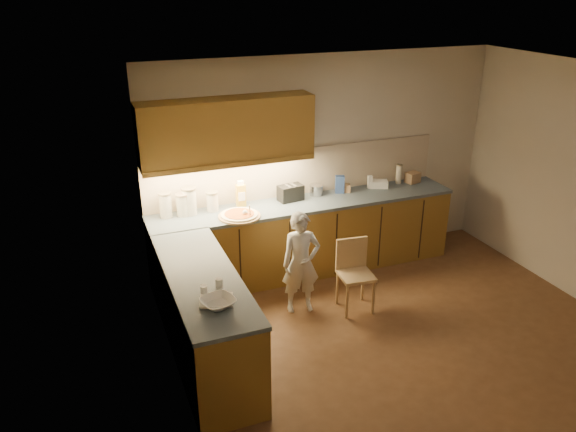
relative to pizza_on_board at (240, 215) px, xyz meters
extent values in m
plane|color=#53331C|center=(1.25, -1.55, -0.94)|extent=(4.50, 4.50, 0.00)
cube|color=#BEB3A2|center=(1.25, 0.45, 0.36)|extent=(4.50, 0.04, 2.60)
cube|color=#BEB3A2|center=(-1.00, -1.55, 0.36)|extent=(0.04, 4.00, 2.60)
cube|color=white|center=(1.25, -1.55, 1.66)|extent=(4.50, 4.00, 0.04)
cube|color=olive|center=(0.87, 0.15, -0.50)|extent=(3.75, 0.60, 0.88)
cube|color=olive|center=(-0.70, -1.15, -0.50)|extent=(0.60, 2.00, 0.88)
cube|color=#42515F|center=(0.87, 0.15, -0.04)|extent=(3.77, 0.62, 0.04)
cube|color=#42515F|center=(-0.70, -1.15, -0.04)|extent=(0.62, 2.02, 0.04)
cube|color=black|center=(-0.65, -0.15, -0.50)|extent=(0.02, 0.01, 0.80)
cube|color=black|center=(-0.05, -0.15, -0.50)|extent=(0.02, 0.01, 0.80)
cube|color=black|center=(0.55, -0.15, -0.50)|extent=(0.02, 0.01, 0.80)
cube|color=black|center=(1.15, -0.15, -0.50)|extent=(0.02, 0.01, 0.80)
cube|color=black|center=(1.75, -0.15, -0.50)|extent=(0.02, 0.01, 0.80)
cube|color=black|center=(2.35, -0.15, -0.50)|extent=(0.02, 0.01, 0.80)
cube|color=#BEAB93|center=(0.87, 0.44, 0.27)|extent=(3.75, 0.02, 0.58)
cube|color=olive|center=(-0.03, 0.28, 0.91)|extent=(1.95, 0.35, 0.70)
cube|color=olive|center=(-0.03, 0.10, 0.56)|extent=(1.95, 0.02, 0.06)
cylinder|color=tan|center=(0.00, 0.00, -0.01)|extent=(0.47, 0.47, 0.02)
cylinder|color=beige|center=(0.00, 0.00, 0.01)|extent=(0.42, 0.42, 0.02)
cylinder|color=#AE4717|center=(0.00, 0.00, 0.02)|extent=(0.33, 0.33, 0.01)
sphere|color=white|center=(0.05, -0.04, 0.04)|extent=(0.06, 0.06, 0.06)
cylinder|color=white|center=(0.09, -0.09, 0.07)|extent=(0.06, 0.11, 0.19)
imported|color=silver|center=(0.47, -0.66, -0.37)|extent=(0.45, 0.33, 1.15)
cylinder|color=tan|center=(0.87, -1.01, -0.74)|extent=(0.03, 0.03, 0.40)
cylinder|color=tan|center=(1.17, -1.04, -0.74)|extent=(0.03, 0.03, 0.40)
cylinder|color=tan|center=(0.90, -0.71, -0.74)|extent=(0.03, 0.03, 0.40)
cylinder|color=tan|center=(1.20, -0.74, -0.74)|extent=(0.03, 0.03, 0.40)
cube|color=tan|center=(1.03, -0.88, -0.52)|extent=(0.39, 0.39, 0.04)
cube|color=tan|center=(1.05, -0.71, -0.33)|extent=(0.36, 0.07, 0.36)
imported|color=white|center=(-0.70, -1.72, 0.01)|extent=(0.34, 0.34, 0.07)
cylinder|color=beige|center=(-0.76, 0.30, 0.11)|extent=(0.14, 0.14, 0.27)
cylinder|color=gray|center=(-0.76, 0.30, 0.26)|extent=(0.15, 0.15, 0.02)
cylinder|color=silver|center=(-0.58, 0.28, 0.10)|extent=(0.14, 0.14, 0.24)
cylinder|color=tan|center=(-0.58, 0.28, 0.23)|extent=(0.15, 0.15, 0.02)
cylinder|color=silver|center=(-0.50, 0.29, 0.13)|extent=(0.16, 0.16, 0.30)
cylinder|color=gray|center=(-0.50, 0.29, 0.29)|extent=(0.17, 0.17, 0.02)
cylinder|color=silver|center=(-0.23, 0.29, 0.09)|extent=(0.13, 0.13, 0.21)
cylinder|color=tan|center=(-0.23, 0.29, 0.20)|extent=(0.14, 0.14, 0.02)
cube|color=gold|center=(0.11, 0.31, 0.11)|extent=(0.11, 0.08, 0.26)
cube|color=white|center=(0.11, 0.31, 0.27)|extent=(0.07, 0.05, 0.05)
cube|color=black|center=(0.72, 0.27, 0.07)|extent=(0.32, 0.21, 0.19)
cube|color=#A9AAAE|center=(0.69, 0.27, 0.17)|extent=(0.05, 0.13, 0.00)
cube|color=#A9AAAE|center=(0.76, 0.28, 0.17)|extent=(0.05, 0.13, 0.00)
cylinder|color=#B2B1B6|center=(1.08, 0.32, 0.04)|extent=(0.16, 0.16, 0.12)
cylinder|color=#B2B1B6|center=(1.08, 0.32, 0.10)|extent=(0.17, 0.17, 0.01)
cube|color=#2E4A8C|center=(1.39, 0.29, 0.09)|extent=(0.13, 0.11, 0.22)
cube|color=tan|center=(1.46, 0.30, 0.03)|extent=(0.16, 0.14, 0.10)
cube|color=white|center=(1.82, 0.30, 0.06)|extent=(0.06, 0.06, 0.16)
cube|color=white|center=(1.94, 0.29, 0.02)|extent=(0.26, 0.23, 0.09)
cylinder|color=silver|center=(2.26, 0.33, 0.10)|extent=(0.08, 0.08, 0.24)
cylinder|color=gray|center=(2.26, 0.33, 0.23)|extent=(0.08, 0.08, 0.02)
cube|color=#A57D58|center=(2.45, 0.29, 0.05)|extent=(0.20, 0.17, 0.14)
cube|color=silver|center=(-0.70, -1.65, -0.01)|extent=(0.32, 0.28, 0.02)
cylinder|color=white|center=(-0.77, -1.49, 0.02)|extent=(0.08, 0.08, 0.08)
cylinder|color=silver|center=(-0.62, -1.43, 0.02)|extent=(0.08, 0.08, 0.08)
camera|label=1|loc=(-1.60, -5.58, 2.44)|focal=35.00mm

